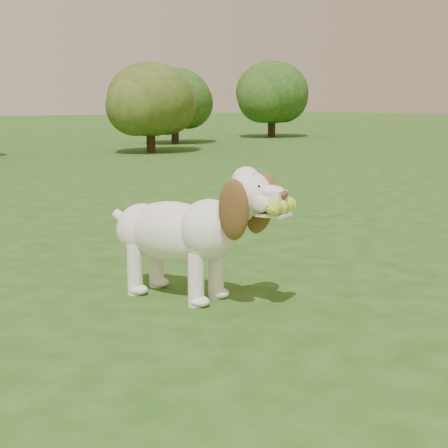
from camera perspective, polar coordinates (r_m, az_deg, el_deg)
ground at (r=3.66m, az=-11.39°, el=-5.51°), size 80.00×80.00×0.00m
dog at (r=3.39m, az=-2.99°, el=-0.28°), size 0.60×1.02×0.68m
shrub_d at (r=13.14m, az=-6.16°, el=10.26°), size 1.63×1.63×1.69m
shrub_h at (r=18.60m, az=4.01°, el=10.86°), size 1.94×1.94×2.01m
shrub_f at (r=15.85m, az=-4.12°, el=10.33°), size 1.65×1.65×1.71m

